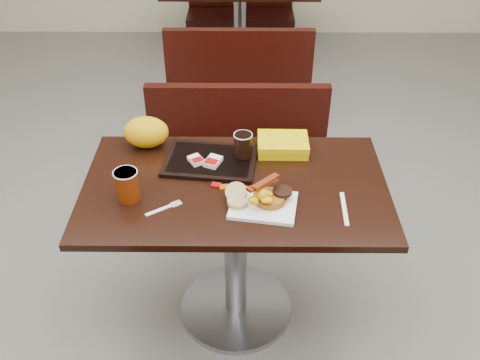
{
  "coord_description": "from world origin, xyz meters",
  "views": [
    {
      "loc": [
        0.03,
        -1.68,
        2.03
      ],
      "look_at": [
        0.02,
        -0.06,
        0.82
      ],
      "focal_mm": 40.13,
      "sensor_mm": 36.0,
      "label": 1
    }
  ],
  "objects_px": {
    "hashbrown_sleeve_right": "(213,161)",
    "paper_bag": "(146,132)",
    "table_near": "(236,253)",
    "hashbrown_sleeve_left": "(196,160)",
    "bench_near_n": "(237,163)",
    "platter": "(263,205)",
    "bench_far_n": "(240,3)",
    "table_far": "(240,30)",
    "pancake_stack": "(271,198)",
    "coffee_cup_near": "(127,185)",
    "clamshell": "(283,145)",
    "knife": "(344,209)",
    "bench_far_s": "(239,68)",
    "fork": "(159,210)",
    "coffee_cup_far": "(243,145)",
    "tray": "(210,161)"
  },
  "relations": [
    {
      "from": "pancake_stack",
      "to": "tray",
      "type": "bearing_deg",
      "value": 131.75
    },
    {
      "from": "pancake_stack",
      "to": "knife",
      "type": "height_order",
      "value": "pancake_stack"
    },
    {
      "from": "paper_bag",
      "to": "clamshell",
      "type": "bearing_deg",
      "value": -3.57
    },
    {
      "from": "table_near",
      "to": "hashbrown_sleeve_left",
      "type": "height_order",
      "value": "hashbrown_sleeve_left"
    },
    {
      "from": "hashbrown_sleeve_right",
      "to": "platter",
      "type": "bearing_deg",
      "value": -28.41
    },
    {
      "from": "pancake_stack",
      "to": "knife",
      "type": "relative_size",
      "value": 0.63
    },
    {
      "from": "pancake_stack",
      "to": "coffee_cup_near",
      "type": "xyz_separation_m",
      "value": [
        -0.54,
        0.03,
        0.03
      ]
    },
    {
      "from": "table_far",
      "to": "knife",
      "type": "relative_size",
      "value": 6.29
    },
    {
      "from": "table_near",
      "to": "hashbrown_sleeve_right",
      "type": "distance_m",
      "value": 0.43
    },
    {
      "from": "coffee_cup_near",
      "to": "knife",
      "type": "relative_size",
      "value": 0.63
    },
    {
      "from": "knife",
      "to": "tray",
      "type": "distance_m",
      "value": 0.59
    },
    {
      "from": "coffee_cup_near",
      "to": "hashbrown_sleeve_left",
      "type": "xyz_separation_m",
      "value": [
        0.24,
        0.22,
        -0.03
      ]
    },
    {
      "from": "bench_far_s",
      "to": "table_near",
      "type": "bearing_deg",
      "value": -90.0
    },
    {
      "from": "table_far",
      "to": "pancake_stack",
      "type": "xyz_separation_m",
      "value": [
        0.13,
        -2.72,
        0.4
      ]
    },
    {
      "from": "knife",
      "to": "clamshell",
      "type": "relative_size",
      "value": 0.89
    },
    {
      "from": "tray",
      "to": "paper_bag",
      "type": "xyz_separation_m",
      "value": [
        -0.28,
        0.13,
        0.06
      ]
    },
    {
      "from": "table_near",
      "to": "coffee_cup_far",
      "type": "xyz_separation_m",
      "value": [
        0.03,
        0.18,
        0.44
      ]
    },
    {
      "from": "bench_far_n",
      "to": "paper_bag",
      "type": "distance_m",
      "value": 3.08
    },
    {
      "from": "hashbrown_sleeve_left",
      "to": "coffee_cup_far",
      "type": "relative_size",
      "value": 0.67
    },
    {
      "from": "table_near",
      "to": "bench_far_s",
      "type": "bearing_deg",
      "value": 90.0
    },
    {
      "from": "coffee_cup_near",
      "to": "hashbrown_sleeve_left",
      "type": "distance_m",
      "value": 0.33
    },
    {
      "from": "bench_far_s",
      "to": "fork",
      "type": "distance_m",
      "value": 2.12
    },
    {
      "from": "hashbrown_sleeve_right",
      "to": "bench_near_n",
      "type": "bearing_deg",
      "value": 104.73
    },
    {
      "from": "bench_far_n",
      "to": "hashbrown_sleeve_right",
      "type": "height_order",
      "value": "hashbrown_sleeve_right"
    },
    {
      "from": "knife",
      "to": "tray",
      "type": "height_order",
      "value": "tray"
    },
    {
      "from": "table_far",
      "to": "coffee_cup_far",
      "type": "bearing_deg",
      "value": -89.28
    },
    {
      "from": "pancake_stack",
      "to": "knife",
      "type": "bearing_deg",
      "value": -6.38
    },
    {
      "from": "bench_far_n",
      "to": "paper_bag",
      "type": "height_order",
      "value": "paper_bag"
    },
    {
      "from": "fork",
      "to": "bench_far_s",
      "type": "bearing_deg",
      "value": 49.05
    },
    {
      "from": "tray",
      "to": "coffee_cup_far",
      "type": "height_order",
      "value": "coffee_cup_far"
    },
    {
      "from": "pancake_stack",
      "to": "hashbrown_sleeve_right",
      "type": "bearing_deg",
      "value": 133.89
    },
    {
      "from": "table_far",
      "to": "coffee_cup_far",
      "type": "distance_m",
      "value": 2.46
    },
    {
      "from": "bench_near_n",
      "to": "platter",
      "type": "bearing_deg",
      "value": -82.72
    },
    {
      "from": "hashbrown_sleeve_right",
      "to": "coffee_cup_far",
      "type": "height_order",
      "value": "coffee_cup_far"
    },
    {
      "from": "knife",
      "to": "pancake_stack",
      "type": "bearing_deg",
      "value": -93.75
    },
    {
      "from": "pancake_stack",
      "to": "coffee_cup_near",
      "type": "bearing_deg",
      "value": 176.69
    },
    {
      "from": "table_near",
      "to": "bench_near_n",
      "type": "relative_size",
      "value": 1.2
    },
    {
      "from": "table_near",
      "to": "tray",
      "type": "relative_size",
      "value": 3.2
    },
    {
      "from": "bench_far_n",
      "to": "bench_near_n",
      "type": "bearing_deg",
      "value": -90.0
    },
    {
      "from": "bench_far_n",
      "to": "pancake_stack",
      "type": "distance_m",
      "value": 3.45
    },
    {
      "from": "fork",
      "to": "table_far",
      "type": "bearing_deg",
      "value": 51.0
    },
    {
      "from": "bench_near_n",
      "to": "platter",
      "type": "relative_size",
      "value": 4.11
    },
    {
      "from": "bench_near_n",
      "to": "coffee_cup_far",
      "type": "xyz_separation_m",
      "value": [
        0.03,
        -0.52,
        0.46
      ]
    },
    {
      "from": "table_near",
      "to": "hashbrown_sleeve_left",
      "type": "bearing_deg",
      "value": 141.59
    },
    {
      "from": "knife",
      "to": "table_far",
      "type": "bearing_deg",
      "value": -168.93
    },
    {
      "from": "hashbrown_sleeve_right",
      "to": "clamshell",
      "type": "xyz_separation_m",
      "value": [
        0.29,
        0.12,
        0.0
      ]
    },
    {
      "from": "coffee_cup_far",
      "to": "bench_near_n",
      "type": "bearing_deg",
      "value": 93.37
    },
    {
      "from": "bench_far_s",
      "to": "clamshell",
      "type": "relative_size",
      "value": 4.67
    },
    {
      "from": "hashbrown_sleeve_right",
      "to": "paper_bag",
      "type": "distance_m",
      "value": 0.34
    },
    {
      "from": "hashbrown_sleeve_left",
      "to": "coffee_cup_far",
      "type": "xyz_separation_m",
      "value": [
        0.19,
        0.05,
        0.04
      ]
    }
  ]
}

